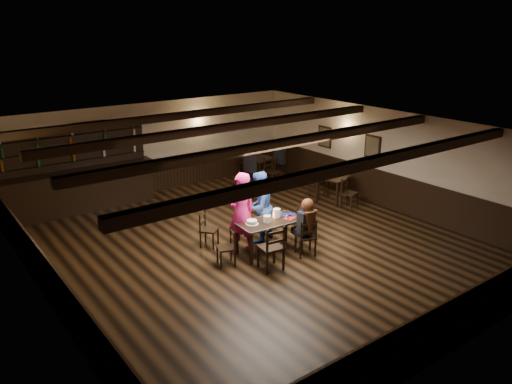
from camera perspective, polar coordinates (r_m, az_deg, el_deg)
ground at (r=11.55m, az=-0.21°, el=-6.14°), size 10.00×10.00×0.00m
room_shell at (r=10.96m, az=-0.30°, el=2.24°), size 9.02×10.02×2.71m
dining_table at (r=10.97m, az=1.55°, el=-3.76°), size 1.49×0.82×0.75m
chair_near_left at (r=10.21m, az=1.96°, el=-6.08°), size 0.51×0.49×0.98m
chair_near_right at (r=10.90m, az=5.84°, el=-4.92°), size 0.51×0.50×0.86m
chair_end_left at (r=10.51m, az=-3.11°, el=-5.98°), size 0.45×0.46×0.79m
chair_end_right at (r=11.81m, az=5.51°, el=-3.27°), size 0.37×0.39×0.77m
chair_far_pushed at (r=11.41m, az=-5.72°, el=-3.95°), size 0.52×0.52×0.81m
woman_pink at (r=10.93m, az=-1.69°, el=-2.38°), size 0.69×0.47×1.84m
man_blue at (r=11.50m, az=0.32°, el=-1.71°), size 0.97×0.86×1.68m
seated_person at (r=10.82m, az=5.84°, el=-3.05°), size 0.36×0.55×0.89m
cake at (r=10.75m, az=-0.47°, el=-3.48°), size 0.28×0.28×0.09m
plate_stack_a at (r=10.84m, az=1.28°, el=-3.10°), size 0.16×0.16×0.15m
plate_stack_b at (r=11.11m, az=2.37°, el=-2.42°), size 0.17×0.17×0.20m
tea_light at (r=11.09m, az=1.54°, el=-2.87°), size 0.05×0.05×0.06m
salt_shaker at (r=11.03m, az=3.52°, el=-2.92°), size 0.03×0.03×0.08m
pepper_shaker at (r=11.06m, az=3.67°, el=-2.84°), size 0.04×0.04×0.09m
drink_glass at (r=11.17m, az=2.68°, el=-2.52°), size 0.07×0.07×0.12m
menu_red at (r=11.13m, az=3.85°, el=-2.95°), size 0.32×0.27×0.00m
menu_blue at (r=11.30m, az=3.71°, el=-2.59°), size 0.40×0.38×0.00m
bar_counter at (r=14.30m, az=-19.63°, el=0.80°), size 4.21×0.70×2.20m
back_table_a at (r=14.31m, az=8.79°, el=1.38°), size 0.98×0.98×0.75m
back_table_b at (r=16.10m, az=0.37°, el=3.56°), size 0.95×0.95×0.75m
bg_patron_left at (r=15.49m, az=-0.66°, el=3.71°), size 0.24×0.38×0.77m
bg_patron_right at (r=16.45m, az=2.74°, el=4.52°), size 0.33×0.41×0.74m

